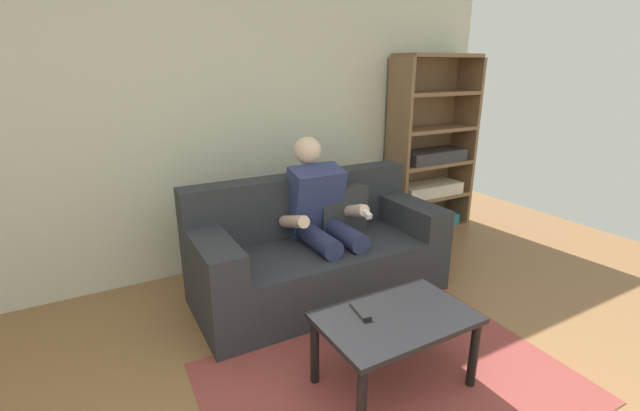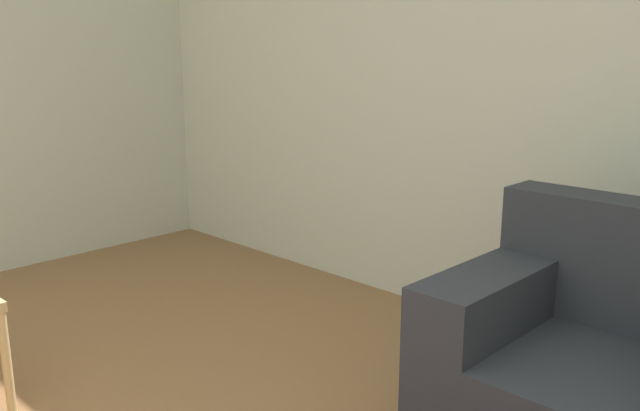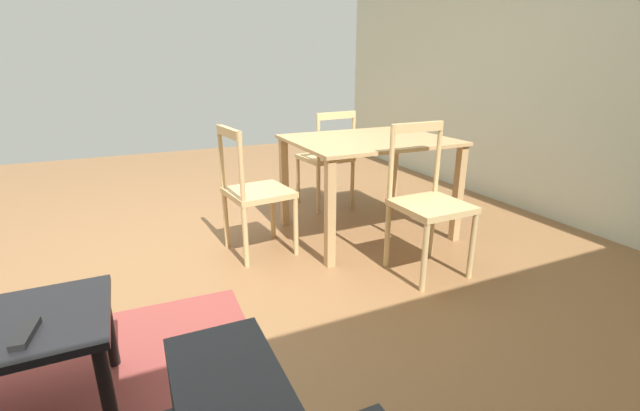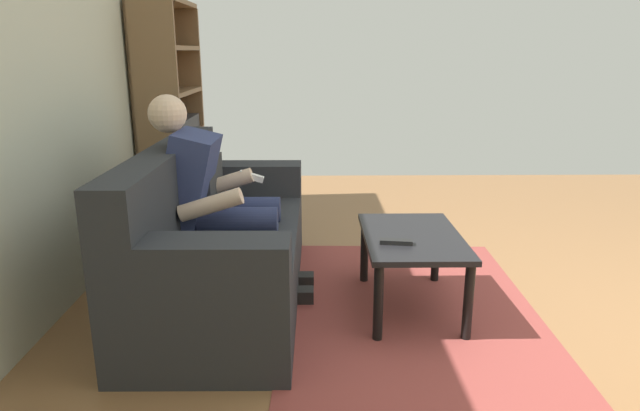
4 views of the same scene
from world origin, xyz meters
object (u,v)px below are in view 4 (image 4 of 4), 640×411
couch (215,244)px  tv_remote (396,242)px  person_lounging (214,196)px  bookshelf (170,132)px  coffee_table (412,246)px

couch → tv_remote: couch is taller
person_lounging → tv_remote: 1.07m
couch → bookshelf: 1.86m
coffee_table → tv_remote: (-0.15, 0.11, 0.08)m
person_lounging → bookshelf: bearing=21.2°
person_lounging → coffee_table: bearing=-99.5°
coffee_table → tv_remote: bearing=143.5°
couch → bookshelf: bearing=20.7°
tv_remote → bookshelf: bearing=-132.1°
person_lounging → coffee_table: 1.15m
couch → bookshelf: (1.70, 0.64, 0.41)m
coffee_table → person_lounging: bearing=80.5°
coffee_table → bookshelf: bearing=43.7°
coffee_table → tv_remote: size_ratio=4.81×
coffee_table → bookshelf: bookshelf is taller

